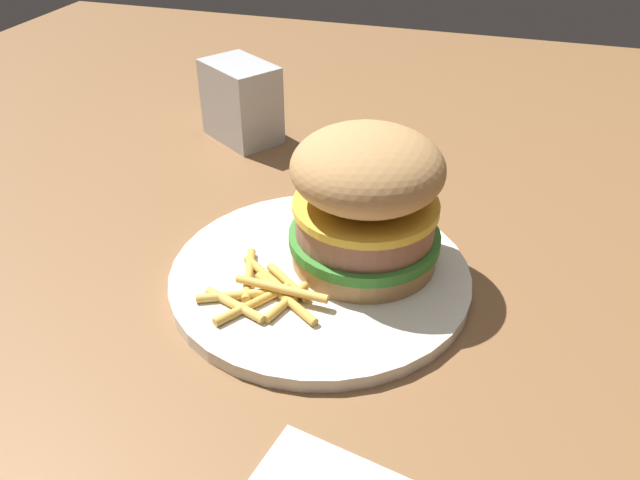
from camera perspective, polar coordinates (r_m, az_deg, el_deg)
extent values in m
plane|color=brown|center=(0.51, 1.65, -6.07)|extent=(1.60, 1.60, 0.00)
cylinder|color=silver|center=(0.53, 0.00, -3.21)|extent=(0.25, 0.25, 0.01)
cylinder|color=tan|center=(0.54, 3.97, -0.94)|extent=(0.12, 0.12, 0.02)
cylinder|color=#387F2D|center=(0.53, 4.03, 0.26)|extent=(0.13, 0.13, 0.01)
cylinder|color=#8E5B47|center=(0.52, 4.10, 1.75)|extent=(0.12, 0.12, 0.02)
cylinder|color=yellow|center=(0.51, 4.17, 3.18)|extent=(0.12, 0.12, 0.01)
ellipsoid|color=tan|center=(0.50, 4.33, 6.56)|extent=(0.12, 0.12, 0.06)
cylinder|color=gold|center=(0.49, -6.06, -5.76)|extent=(0.04, 0.06, 0.01)
cylinder|color=#E5B251|center=(0.49, -7.70, -5.82)|extent=(0.06, 0.03, 0.01)
cylinder|color=gold|center=(0.52, -4.37, -3.22)|extent=(0.06, 0.05, 0.01)
cylinder|color=gold|center=(0.49, -3.15, -5.27)|extent=(0.07, 0.05, 0.01)
cylinder|color=gold|center=(0.51, -2.96, -3.86)|extent=(0.05, 0.04, 0.01)
cylinder|color=gold|center=(0.49, -3.05, -5.61)|extent=(0.02, 0.05, 0.01)
cylinder|color=#E5B251|center=(0.50, -7.47, -4.97)|extent=(0.06, 0.03, 0.01)
cylinder|color=#E5B251|center=(0.49, -3.50, -4.43)|extent=(0.08, 0.01, 0.01)
cylinder|color=gold|center=(0.52, -6.28, -2.85)|extent=(0.03, 0.06, 0.01)
cube|color=#B7BABF|center=(0.77, -7.14, 12.31)|extent=(0.11, 0.10, 0.09)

